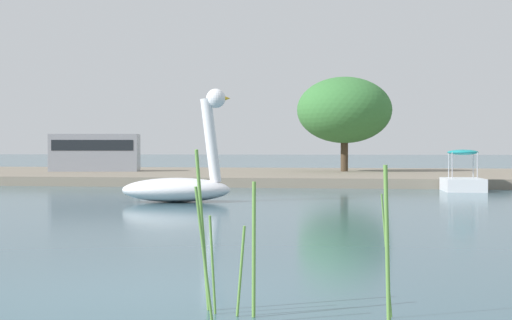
% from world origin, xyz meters
% --- Properties ---
extents(ground_plane, '(415.29, 415.29, 0.00)m').
position_xyz_m(ground_plane, '(0.00, 0.00, 0.00)').
color(ground_plane, '#385966').
extents(shore_bank_far, '(152.42, 18.27, 0.40)m').
position_xyz_m(shore_bank_far, '(0.00, 33.66, 0.20)').
color(shore_bank_far, slate).
rests_on(shore_bank_far, ground_plane).
extents(swan_boat, '(3.45, 2.17, 3.36)m').
position_xyz_m(swan_boat, '(-3.44, 15.37, 0.61)').
color(swan_boat, white).
rests_on(swan_boat, ground_plane).
extents(pedal_boat_teal, '(1.58, 2.45, 1.55)m').
position_xyz_m(pedal_boat_teal, '(5.32, 23.24, 0.41)').
color(pedal_boat_teal, white).
rests_on(pedal_boat_teal, ground_plane).
extents(tree_broadleaf_left, '(5.73, 5.64, 4.91)m').
position_xyz_m(tree_broadleaf_left, '(0.24, 34.96, 3.58)').
color(tree_broadleaf_left, '#423323').
rests_on(tree_broadleaf_left, shore_bank_far).
extents(parked_van, '(4.82, 2.58, 1.95)m').
position_xyz_m(parked_van, '(-12.72, 33.32, 1.45)').
color(parked_van, gray).
rests_on(parked_van, shore_bank_far).
extents(reed_clump_foreground, '(1.87, 0.94, 1.58)m').
position_xyz_m(reed_clump_foreground, '(1.65, -1.16, 0.66)').
color(reed_clump_foreground, '#669942').
rests_on(reed_clump_foreground, ground_plane).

